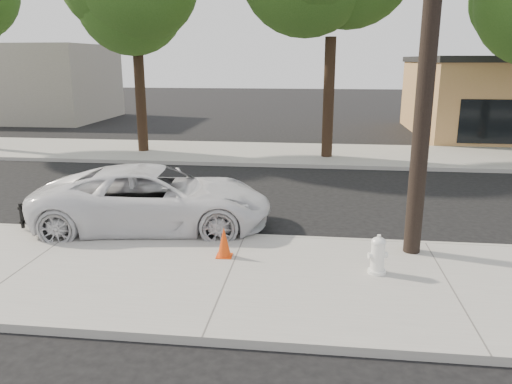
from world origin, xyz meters
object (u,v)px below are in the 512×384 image
(utility_pole, at_px, (431,22))
(fire_hydrant, at_px, (378,256))
(traffic_cone, at_px, (224,242))
(police_cruiser, at_px, (155,199))

(utility_pole, height_order, fire_hydrant, utility_pole)
(utility_pole, distance_m, fire_hydrant, 4.45)
(utility_pole, relative_size, traffic_cone, 14.47)
(police_cruiser, distance_m, fire_hydrant, 5.56)
(traffic_cone, bearing_deg, fire_hydrant, -8.69)
(police_cruiser, distance_m, traffic_cone, 2.80)
(traffic_cone, bearing_deg, utility_pole, 10.91)
(fire_hydrant, bearing_deg, traffic_cone, 157.41)
(fire_hydrant, bearing_deg, police_cruiser, 141.15)
(utility_pole, xyz_separation_m, police_cruiser, (-5.88, 1.14, -3.92))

